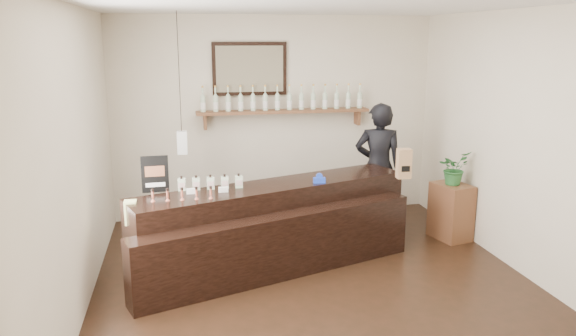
{
  "coord_description": "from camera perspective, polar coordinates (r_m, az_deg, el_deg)",
  "views": [
    {
      "loc": [
        -1.31,
        -5.24,
        2.5
      ],
      "look_at": [
        -0.16,
        0.7,
        1.09
      ],
      "focal_mm": 35.0,
      "sensor_mm": 36.0,
      "label": 1
    }
  ],
  "objects": [
    {
      "name": "back_wall_decor",
      "position": [
        7.74,
        -2.23,
        7.58
      ],
      "size": [
        2.66,
        0.96,
        1.69
      ],
      "color": "brown",
      "rests_on": "ground"
    },
    {
      "name": "promo_sign",
      "position": [
        6.03,
        -13.36,
        -0.62
      ],
      "size": [
        0.28,
        0.04,
        0.39
      ],
      "color": "black",
      "rests_on": "counter"
    },
    {
      "name": "shopkeeper",
      "position": [
        7.41,
        9.19,
        0.93
      ],
      "size": [
        0.8,
        0.65,
        1.91
      ],
      "primitive_type": "imported",
      "rotation": [
        0.0,
        0.0,
        2.82
      ],
      "color": "black",
      "rests_on": "ground"
    },
    {
      "name": "tape_dispenser",
      "position": [
        6.29,
        3.2,
        -1.14
      ],
      "size": [
        0.14,
        0.07,
        0.11
      ],
      "color": "#1A39B7",
      "rests_on": "counter"
    },
    {
      "name": "ground",
      "position": [
        5.95,
        2.85,
        -11.71
      ],
      "size": [
        5.0,
        5.0,
        0.0
      ],
      "primitive_type": "plane",
      "color": "black",
      "rests_on": "ground"
    },
    {
      "name": "potted_plant",
      "position": [
        7.25,
        16.5,
        0.0
      ],
      "size": [
        0.49,
        0.47,
        0.42
      ],
      "primitive_type": "imported",
      "rotation": [
        0.0,
        0.0,
        0.52
      ],
      "color": "#29672F",
      "rests_on": "side_cabinet"
    },
    {
      "name": "room_shell",
      "position": [
        5.46,
        3.05,
        4.74
      ],
      "size": [
        5.0,
        5.0,
        5.0
      ],
      "color": "beige",
      "rests_on": "ground"
    },
    {
      "name": "side_cabinet",
      "position": [
        7.4,
        16.21,
        -4.26
      ],
      "size": [
        0.46,
        0.56,
        0.71
      ],
      "color": "brown",
      "rests_on": "ground"
    },
    {
      "name": "paper_bag",
      "position": [
        6.6,
        11.69,
        0.44
      ],
      "size": [
        0.17,
        0.13,
        0.35
      ],
      "color": "#A4754F",
      "rests_on": "counter"
    },
    {
      "name": "counter",
      "position": [
        6.26,
        -1.34,
        -6.22
      ],
      "size": [
        3.25,
        1.92,
        1.06
      ],
      "color": "black",
      "rests_on": "ground"
    }
  ]
}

